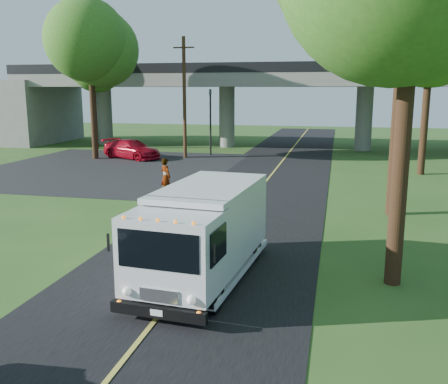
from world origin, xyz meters
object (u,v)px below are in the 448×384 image
(traffic_signal, at_px, (210,115))
(pedestrian, at_px, (166,176))
(tree_right_far, at_px, (436,35))
(tree_left_lot, at_px, (92,51))
(utility_pole, at_px, (184,97))
(tree_left_far, at_px, (93,62))
(step_van, at_px, (203,231))
(red_sedan, at_px, (132,149))

(traffic_signal, height_order, pedestrian, traffic_signal)
(traffic_signal, bearing_deg, pedestrian, -84.08)
(traffic_signal, bearing_deg, tree_right_far, -22.07)
(tree_left_lot, bearing_deg, utility_pole, 18.97)
(tree_left_far, height_order, step_van, tree_left_far)
(tree_left_far, distance_m, red_sedan, 10.06)
(traffic_signal, height_order, tree_left_far, tree_left_far)
(tree_left_far, distance_m, step_van, 33.16)
(utility_pole, height_order, pedestrian, utility_pole)
(red_sedan, bearing_deg, tree_right_far, -74.34)
(tree_right_far, bearing_deg, tree_left_lot, 175.03)
(utility_pole, distance_m, step_van, 25.34)
(tree_left_lot, bearing_deg, tree_left_far, 116.57)
(red_sedan, xyz_separation_m, pedestrian, (6.93, -11.96, 0.20))
(traffic_signal, height_order, utility_pole, utility_pole)
(utility_pole, bearing_deg, pedestrian, -76.90)
(utility_pole, xyz_separation_m, tree_left_far, (-9.29, 3.84, 2.86))
(tree_left_far, distance_m, pedestrian, 22.08)
(tree_right_far, bearing_deg, tree_left_far, 162.90)
(tree_right_far, height_order, tree_left_far, tree_right_far)
(tree_left_lot, xyz_separation_m, red_sedan, (2.45, 0.88, -7.18))
(traffic_signal, xyz_separation_m, utility_pole, (-1.50, -2.00, 1.40))
(utility_pole, xyz_separation_m, step_van, (7.91, -23.86, -3.20))
(tree_left_far, bearing_deg, traffic_signal, -9.65)
(tree_left_far, bearing_deg, utility_pole, -22.43)
(tree_left_lot, height_order, step_van, tree_left_lot)
(tree_right_far, relative_size, step_van, 1.75)
(traffic_signal, relative_size, step_van, 0.83)
(tree_left_lot, distance_m, step_van, 26.73)
(traffic_signal, distance_m, utility_pole, 2.86)
(utility_pole, distance_m, pedestrian, 14.09)
(tree_left_far, bearing_deg, red_sedan, -43.22)
(tree_left_lot, bearing_deg, tree_right_far, -4.97)
(tree_left_lot, bearing_deg, red_sedan, 19.81)
(utility_pole, xyz_separation_m, red_sedan, (-3.85, -1.28, -3.88))
(utility_pole, xyz_separation_m, tree_left_lot, (-6.29, -2.16, 3.31))
(tree_left_far, xyz_separation_m, pedestrian, (12.38, -17.08, -6.54))
(pedestrian, bearing_deg, red_sedan, -22.55)
(utility_pole, distance_m, tree_right_far, 17.61)
(tree_left_far, bearing_deg, pedestrian, -54.07)
(tree_left_lot, xyz_separation_m, tree_left_far, (-3.00, 6.00, -0.45))
(tree_right_far, distance_m, pedestrian, 17.96)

